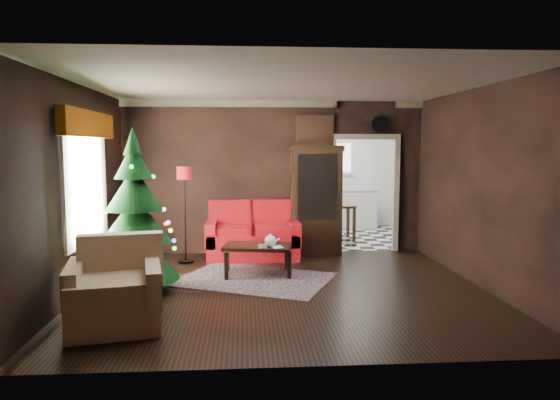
{
  "coord_description": "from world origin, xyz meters",
  "views": [
    {
      "loc": [
        -0.54,
        -6.84,
        1.97
      ],
      "look_at": [
        0.0,
        0.9,
        1.15
      ],
      "focal_mm": 32.54,
      "sensor_mm": 36.0,
      "label": 1
    }
  ],
  "objects": [
    {
      "name": "doorway",
      "position": [
        1.7,
        2.5,
        1.05
      ],
      "size": [
        1.1,
        0.1,
        2.1
      ],
      "primitive_type": null,
      "color": "#F1E7CE",
      "rests_on": "ground"
    },
    {
      "name": "floor",
      "position": [
        0.0,
        0.0,
        0.0
      ],
      "size": [
        5.5,
        5.5,
        0.0
      ],
      "primitive_type": "plane",
      "color": "black",
      "rests_on": "ground"
    },
    {
      "name": "wall_left",
      "position": [
        -2.75,
        0.0,
        1.4
      ],
      "size": [
        0.0,
        5.5,
        5.5
      ],
      "primitive_type": "plane",
      "rotation": [
        1.57,
        0.0,
        1.57
      ],
      "color": "black",
      "rests_on": "ground"
    },
    {
      "name": "kitchen_table",
      "position": [
        1.4,
        3.7,
        0.38
      ],
      "size": [
        0.7,
        0.7,
        0.75
      ],
      "primitive_type": null,
      "color": "brown",
      "rests_on": "ground"
    },
    {
      "name": "wall_clock",
      "position": [
        1.95,
        2.45,
        2.38
      ],
      "size": [
        0.32,
        0.32,
        0.06
      ],
      "primitive_type": "cylinder",
      "color": "white",
      "rests_on": "wall_back"
    },
    {
      "name": "christmas_tree",
      "position": [
        -2.01,
        -0.03,
        1.05
      ],
      "size": [
        1.26,
        1.26,
        2.2
      ],
      "primitive_type": null,
      "rotation": [
        0.0,
        0.0,
        0.11
      ],
      "color": "black",
      "rests_on": "ground"
    },
    {
      "name": "painting",
      "position": [
        0.75,
        2.46,
        2.25
      ],
      "size": [
        0.62,
        0.05,
        0.52
      ],
      "primitive_type": "cube",
      "color": "#9F6134",
      "rests_on": "wall_back"
    },
    {
      "name": "wall_back",
      "position": [
        0.0,
        2.5,
        1.4
      ],
      "size": [
        5.5,
        0.0,
        5.5
      ],
      "primitive_type": "plane",
      "rotation": [
        1.57,
        0.0,
        0.0
      ],
      "color": "black",
      "rests_on": "ground"
    },
    {
      "name": "valance",
      "position": [
        -2.63,
        0.2,
        2.27
      ],
      "size": [
        0.12,
        2.1,
        0.35
      ],
      "primitive_type": "cube",
      "color": "#6F2E04",
      "rests_on": "wall_left"
    },
    {
      "name": "wall_front",
      "position": [
        0.0,
        -2.5,
        1.4
      ],
      "size": [
        5.5,
        0.0,
        5.5
      ],
      "primitive_type": "plane",
      "rotation": [
        -1.57,
        0.0,
        0.0
      ],
      "color": "black",
      "rests_on": "ground"
    },
    {
      "name": "armchair",
      "position": [
        -1.97,
        -1.35,
        0.46
      ],
      "size": [
        1.18,
        1.18,
        1.02
      ],
      "primitive_type": null,
      "rotation": [
        0.0,
        0.0,
        0.2
      ],
      "color": "#B9AD8B",
      "rests_on": "ground"
    },
    {
      "name": "coffee_table",
      "position": [
        -0.35,
        0.8,
        0.24
      ],
      "size": [
        1.1,
        0.77,
        0.46
      ],
      "primitive_type": null,
      "rotation": [
        0.0,
        0.0,
        -0.16
      ],
      "color": "black",
      "rests_on": "rug"
    },
    {
      "name": "kitchen_counter",
      "position": [
        1.7,
        5.2,
        0.45
      ],
      "size": [
        1.8,
        0.6,
        0.9
      ],
      "primitive_type": "cube",
      "color": "silver",
      "rests_on": "ground"
    },
    {
      "name": "curio_cabinet",
      "position": [
        0.75,
        2.27,
        0.95
      ],
      "size": [
        0.9,
        0.45,
        1.9
      ],
      "primitive_type": null,
      "color": "black",
      "rests_on": "ground"
    },
    {
      "name": "book",
      "position": [
        -0.14,
        0.57,
        0.57
      ],
      "size": [
        0.15,
        0.05,
        0.21
      ],
      "primitive_type": "imported",
      "rotation": [
        0.0,
        0.0,
        0.24
      ],
      "color": "#9E7B5B",
      "rests_on": "coffee_table"
    },
    {
      "name": "rug",
      "position": [
        -0.41,
        0.53,
        0.01
      ],
      "size": [
        2.6,
        2.31,
        0.01
      ],
      "primitive_type": "cube",
      "rotation": [
        0.0,
        0.0,
        -0.43
      ],
      "color": "#30232C",
      "rests_on": "ground"
    },
    {
      "name": "cup_b",
      "position": [
        -0.25,
        0.56,
        0.5
      ],
      "size": [
        0.09,
        0.09,
        0.06
      ],
      "primitive_type": "cylinder",
      "rotation": [
        0.0,
        0.0,
        0.36
      ],
      "color": "silver",
      "rests_on": "coffee_table"
    },
    {
      "name": "kitchen_floor",
      "position": [
        1.7,
        4.0,
        0.0
      ],
      "size": [
        3.0,
        3.0,
        0.0
      ],
      "primitive_type": "plane",
      "color": "white",
      "rests_on": "ground"
    },
    {
      "name": "wall_right",
      "position": [
        2.75,
        0.0,
        1.4
      ],
      "size": [
        0.0,
        5.5,
        5.5
      ],
      "primitive_type": "plane",
      "rotation": [
        1.57,
        0.0,
        -1.57
      ],
      "color": "black",
      "rests_on": "ground"
    },
    {
      "name": "cup_a",
      "position": [
        -0.31,
        0.56,
        0.5
      ],
      "size": [
        0.09,
        0.09,
        0.06
      ],
      "primitive_type": "cylinder",
      "rotation": [
        0.0,
        0.0,
        0.37
      ],
      "color": "white",
      "rests_on": "coffee_table"
    },
    {
      "name": "teapot",
      "position": [
        -0.16,
        0.67,
        0.56
      ],
      "size": [
        0.2,
        0.2,
        0.19
      ],
      "primitive_type": null,
      "rotation": [
        0.0,
        0.0,
        0.03
      ],
      "color": "white",
      "rests_on": "coffee_table"
    },
    {
      "name": "kitchen_window",
      "position": [
        1.7,
        5.45,
        1.7
      ],
      "size": [
        0.7,
        0.06,
        0.7
      ],
      "primitive_type": "cube",
      "color": "white",
      "rests_on": "ground"
    },
    {
      "name": "ceiling",
      "position": [
        0.0,
        0.0,
        2.8
      ],
      "size": [
        5.5,
        5.5,
        0.0
      ],
      "primitive_type": "plane",
      "rotation": [
        3.14,
        0.0,
        0.0
      ],
      "color": "white",
      "rests_on": "ground"
    },
    {
      "name": "left_window",
      "position": [
        -2.71,
        0.2,
        1.45
      ],
      "size": [
        0.05,
        1.6,
        1.4
      ],
      "primitive_type": "cube",
      "color": "white",
      "rests_on": "wall_left"
    },
    {
      "name": "loveseat",
      "position": [
        -0.4,
        2.05,
        0.5
      ],
      "size": [
        1.7,
        0.9,
        1.0
      ],
      "primitive_type": null,
      "color": "#960011",
      "rests_on": "ground"
    },
    {
      "name": "floor_lamp",
      "position": [
        -1.54,
        1.68,
        0.83
      ],
      "size": [
        0.32,
        0.32,
        1.62
      ],
      "primitive_type": null,
      "rotation": [
        0.0,
        0.0,
        0.19
      ],
      "color": "black",
      "rests_on": "ground"
    }
  ]
}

